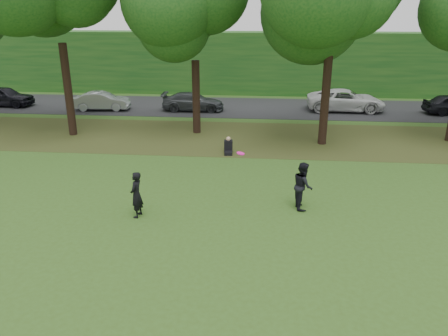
% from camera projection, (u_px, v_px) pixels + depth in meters
% --- Properties ---
extents(ground, '(120.00, 120.00, 0.00)m').
position_uv_depth(ground, '(228.00, 267.00, 12.22)').
color(ground, '#325019').
rests_on(ground, ground).
extents(leaf_litter, '(60.00, 7.00, 0.01)m').
position_uv_depth(leaf_litter, '(248.00, 138.00, 24.37)').
color(leaf_litter, '#413317').
rests_on(leaf_litter, ground).
extents(street, '(70.00, 7.00, 0.02)m').
position_uv_depth(street, '(252.00, 107.00, 31.84)').
color(street, black).
rests_on(street, ground).
extents(far_hedge, '(70.00, 3.00, 5.00)m').
position_uv_depth(far_hedge, '(255.00, 63.00, 36.59)').
color(far_hedge, '#144717').
rests_on(far_hedge, ground).
extents(player_left, '(0.47, 0.64, 1.64)m').
position_uv_depth(player_left, '(136.00, 195.00, 14.93)').
color(player_left, black).
rests_on(player_left, ground).
extents(player_right, '(0.74, 0.91, 1.74)m').
position_uv_depth(player_right, '(303.00, 186.00, 15.58)').
color(player_right, black).
rests_on(player_right, ground).
extents(parked_cars, '(36.11, 3.52, 1.48)m').
position_uv_depth(parked_cars, '(238.00, 100.00, 30.74)').
color(parked_cars, black).
rests_on(parked_cars, street).
extents(frisbee, '(0.27, 0.27, 0.09)m').
position_uv_depth(frisbee, '(241.00, 153.00, 14.72)').
color(frisbee, '#FF15A3').
rests_on(frisbee, ground).
extents(seated_person, '(0.47, 0.76, 0.83)m').
position_uv_depth(seated_person, '(228.00, 147.00, 21.74)').
color(seated_person, black).
rests_on(seated_person, ground).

